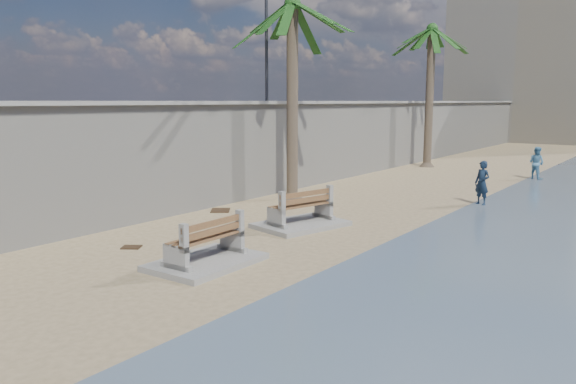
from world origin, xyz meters
The scene contains 13 objects.
ground_plane centered at (0.00, 0.00, 0.00)m, with size 140.00×140.00×0.00m, color tan.
seawall centered at (-5.20, 20.00, 1.75)m, with size 0.45×70.00×3.50m, color gray.
wall_cap centered at (-5.20, 20.00, 3.55)m, with size 0.80×70.00×0.12m, color gray.
end_building centered at (-2.00, 52.00, 7.00)m, with size 18.00×12.00×14.00m, color #B7AA93.
bench_near centered at (-0.37, 3.70, 0.45)m, with size 1.71×2.48×1.03m.
bench_far centered at (-0.84, 8.10, 0.46)m, with size 2.27×2.86×1.05m.
palm_mid centered at (-3.81, 11.85, 6.92)m, with size 5.00×5.00×7.91m.
palm_back centered at (-3.71, 24.65, 7.30)m, with size 5.00×5.00×8.32m.
streetlight centered at (-5.10, 12.00, 6.64)m, with size 0.28×0.28×5.12m.
person_a centered at (2.32, 14.68, 0.89)m, with size 0.64×0.44×1.78m, color #132236.
person_b centered at (2.34, 22.84, 0.84)m, with size 0.81×0.63×1.68m, color #5389AC.
debris_c centered at (-4.37, 8.52, 0.01)m, with size 0.76×0.61×0.03m, color #382616.
debris_d centered at (-2.92, 3.69, 0.01)m, with size 0.46×0.36×0.03m, color #382616.
Camera 1 is at (8.16, -5.00, 3.60)m, focal length 35.00 mm.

